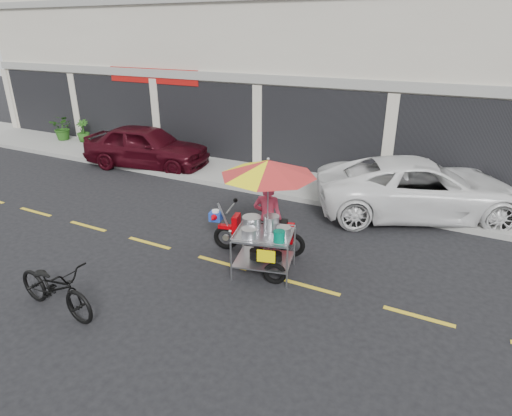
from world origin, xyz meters
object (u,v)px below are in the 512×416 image
at_px(maroon_sedan, 147,146).
at_px(near_bicycle, 55,287).
at_px(white_pickup, 421,188).
at_px(food_vendor_rig, 266,198).

xyz_separation_m(maroon_sedan, near_bicycle, (4.40, -7.47, -0.27)).
height_order(maroon_sedan, near_bicycle, maroon_sedan).
bearing_deg(near_bicycle, maroon_sedan, 34.14).
xyz_separation_m(white_pickup, food_vendor_rig, (-2.44, -4.30, 0.77)).
height_order(near_bicycle, food_vendor_rig, food_vendor_rig).
relative_size(maroon_sedan, near_bicycle, 2.39).
distance_m(white_pickup, near_bicycle, 8.95).
height_order(maroon_sedan, white_pickup, maroon_sedan).
xyz_separation_m(white_pickup, near_bicycle, (-4.95, -7.46, -0.26)).
height_order(white_pickup, food_vendor_rig, food_vendor_rig).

